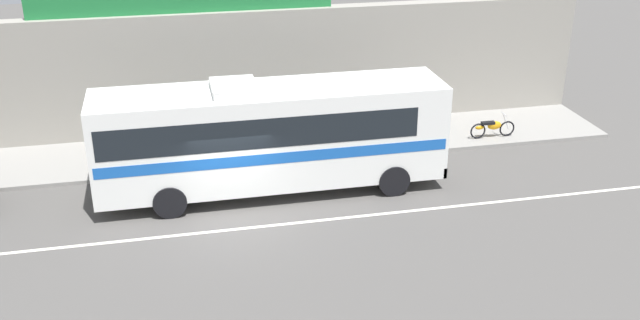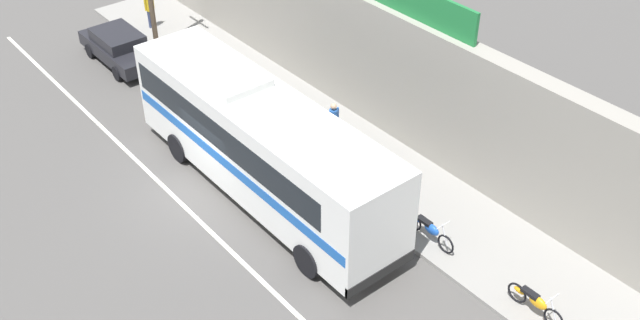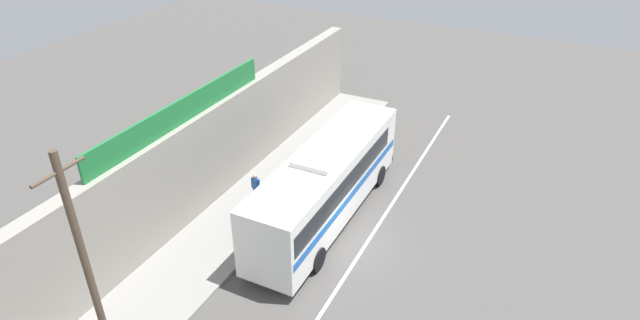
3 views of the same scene
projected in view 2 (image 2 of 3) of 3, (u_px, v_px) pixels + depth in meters
The scene contains 11 objects.
ground_plane at pixel (199, 191), 24.53m from camera, with size 70.00×70.00×0.00m, color #4F4C49.
sidewalk_slab at pixel (321, 133), 27.14m from camera, with size 30.00×3.60×0.14m, color gray.
storefront_facade at pixel (367, 59), 26.86m from camera, with size 30.00×0.70×4.80m, color gray.
road_center_stripe at pixel (178, 200), 24.12m from camera, with size 30.00×0.14×0.01m, color silver.
intercity_bus at pixel (260, 140), 23.28m from camera, with size 11.24×2.66×3.78m.
parked_car at pixel (120, 47), 31.21m from camera, with size 4.36×1.86×1.37m.
motorcycle_orange at pixel (429, 229), 22.15m from camera, with size 1.93×0.56×0.94m.
motorcycle_purple at pixel (396, 204), 23.08m from camera, with size 1.87×0.56×0.94m.
motorcycle_green at pixel (535, 302), 19.79m from camera, with size 1.82×0.56×0.94m.
pedestrian_near_shop at pixel (333, 121), 25.95m from camera, with size 0.30×0.48×1.66m.
pedestrian_by_curb at pixel (150, 7), 33.46m from camera, with size 0.30×0.48×1.67m.
Camera 2 is at (17.40, -9.03, 15.31)m, focal length 41.70 mm.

